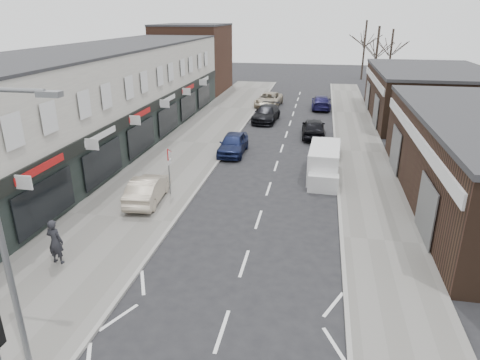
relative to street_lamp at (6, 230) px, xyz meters
The scene contains 19 objects.
pavement_left 23.36m from the street_lamp, 95.57° to the left, with size 5.50×64.00×0.12m, color slate.
pavement_right 25.42m from the street_lamp, 65.74° to the left, with size 3.50×64.00×0.12m, color slate.
shop_terrace_left 22.22m from the street_lamp, 113.85° to the left, with size 8.00×41.00×7.10m, color silver.
brick_block_far 46.68m from the street_lamp, 101.09° to the left, with size 8.00×10.00×8.00m, color #492B1F.
right_unit_far 38.81m from the street_lamp, 63.93° to the left, with size 10.00×16.00×4.50m, color #322116.
tree_far_a 50.85m from the street_lamp, 74.51° to the left, with size 3.60×3.60×8.00m, color #382D26, non-canonical shape.
tree_far_b 57.28m from the street_lamp, 73.70° to the left, with size 3.60×3.60×7.50m, color #382D26, non-canonical shape.
tree_far_c 62.35m from the street_lamp, 77.91° to the left, with size 3.60×3.60×8.50m, color #382D26, non-canonical shape.
street_lamp is the anchor object (origin of this frame).
warning_sign 13.04m from the street_lamp, 92.84° to the left, with size 0.12×0.80×2.70m.
white_van 19.14m from the street_lamp, 66.25° to the left, with size 1.90×4.99×1.92m.
sedan_on_pavement 12.36m from the street_lamp, 97.26° to the left, with size 1.44×4.13×1.36m, color #B8A993.
pedestrian 6.97m from the street_lamp, 117.18° to the left, with size 0.68×0.45×1.87m, color black.
parked_car_left_a 21.29m from the street_lamp, 86.69° to the left, with size 1.75×4.35×1.48m, color #151D42.
parked_car_left_b 31.44m from the street_lamp, 85.81° to the left, with size 2.04×5.01×1.46m, color black.
parked_car_left_c 38.20m from the street_lamp, 87.51° to the left, with size 2.41×5.22×1.45m, color #B2A58E.
parked_car_right_a 23.72m from the street_lamp, 69.92° to the left, with size 1.34×3.85×1.27m, color silver.
parked_car_right_b 27.54m from the street_lamp, 75.72° to the left, with size 1.83×4.54×1.55m, color black.
parked_car_right_c 38.63m from the street_lamp, 79.16° to the left, with size 1.96×4.81×1.40m, color #181543.
Camera 1 is at (2.57, -8.58, 9.38)m, focal length 32.00 mm.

